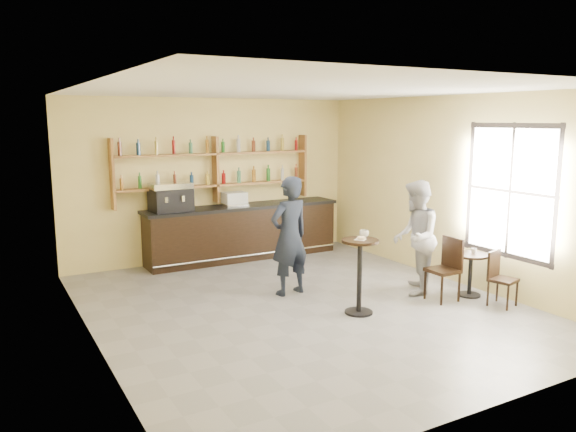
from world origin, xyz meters
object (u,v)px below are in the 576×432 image
pedestal_table (359,277)px  man_main (289,236)px  pastry_case (234,199)px  cafe_table (470,275)px  espresso_machine (171,197)px  bar_counter (243,232)px  chair_west (443,270)px  patron_second (415,237)px  chair_south (503,279)px

pedestal_table → man_main: size_ratio=0.57×
pastry_case → man_main: bearing=-99.7°
pastry_case → cafe_table: 4.71m
espresso_machine → pastry_case: 1.30m
man_main → cafe_table: size_ratio=2.78×
bar_counter → man_main: man_main is taller
chair_west → cafe_table: bearing=85.0°
pastry_case → patron_second: (1.63, -3.45, -0.31)m
man_main → patron_second: size_ratio=1.04×
bar_counter → patron_second: 3.76m
pastry_case → man_main: (-0.16, -2.51, -0.27)m
espresso_machine → man_main: man_main is taller
bar_counter → man_main: size_ratio=2.11×
cafe_table → chair_south: chair_south is taller
cafe_table → bar_counter: bearing=117.9°
pastry_case → bar_counter: bearing=-6.1°
chair_west → patron_second: 0.68m
bar_counter → man_main: (-0.34, -2.51, 0.41)m
cafe_table → pastry_case: bearing=119.9°
bar_counter → chair_south: bearing=-64.7°
bar_counter → chair_south: size_ratio=4.83×
pastry_case → pedestal_table: (0.27, -3.81, -0.68)m
cafe_table → patron_second: bearing=140.3°
espresso_machine → pedestal_table: espresso_machine is taller
patron_second → chair_west: bearing=56.6°
bar_counter → man_main: bearing=-97.6°
pedestal_table → chair_south: bearing=-21.0°
man_main → espresso_machine: bearing=-74.0°
espresso_machine → man_main: (1.13, -2.51, -0.40)m
pastry_case → pedestal_table: pastry_case is taller
pedestal_table → espresso_machine: bearing=112.3°
espresso_machine → cafe_table: bearing=-53.7°
chair_south → bar_counter: bearing=100.2°
espresso_machine → man_main: 2.78m
bar_counter → pedestal_table: 3.81m
bar_counter → pedestal_table: (0.09, -3.81, 0.00)m
man_main → cafe_table: bearing=140.3°
bar_counter → chair_west: bar_counter is taller
pedestal_table → chair_south: size_ratio=1.32×
espresso_machine → chair_west: (3.05, -3.96, -0.86)m
chair_west → patron_second: bearing=-166.0°
bar_counter → chair_west: (1.58, -3.96, -0.05)m
pedestal_table → cafe_table: 2.06m
espresso_machine → chair_south: 5.95m
espresso_machine → pedestal_table: 4.20m
bar_counter → chair_south: bar_counter is taller
pastry_case → pedestal_table: bearing=-92.1°
man_main → chair_south: man_main is taller
pedestal_table → patron_second: patron_second is taller
chair_west → patron_second: patron_second is taller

